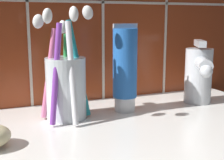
% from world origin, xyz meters
% --- Properties ---
extents(sink_counter, '(0.57, 0.39, 0.02)m').
position_xyz_m(sink_counter, '(0.00, 0.00, 0.01)').
color(sink_counter, silver).
rests_on(sink_counter, ground).
extents(toothbrush_cup, '(0.10, 0.10, 0.18)m').
position_xyz_m(toothbrush_cup, '(-0.09, 0.09, 0.08)').
color(toothbrush_cup, silver).
rests_on(toothbrush_cup, sink_counter).
extents(toothpaste_tube, '(0.04, 0.04, 0.15)m').
position_xyz_m(toothpaste_tube, '(0.02, 0.10, 0.10)').
color(toothpaste_tube, white).
rests_on(toothpaste_tube, sink_counter).
extents(sink_faucet, '(0.07, 0.11, 0.12)m').
position_xyz_m(sink_faucet, '(0.17, 0.09, 0.08)').
color(sink_faucet, silver).
rests_on(sink_faucet, sink_counter).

